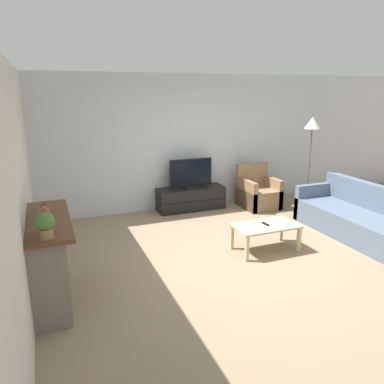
% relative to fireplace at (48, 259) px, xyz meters
% --- Properties ---
extents(ground_plane, '(24.00, 24.00, 0.00)m').
position_rel_fireplace_xyz_m(ground_plane, '(2.65, 0.22, -0.51)').
color(ground_plane, '#89755B').
extents(wall_back, '(12.00, 0.06, 2.70)m').
position_rel_fireplace_xyz_m(wall_back, '(2.65, 2.86, 0.84)').
color(wall_back, silver).
rests_on(wall_back, ground).
extents(wall_left, '(0.06, 12.00, 2.70)m').
position_rel_fireplace_xyz_m(wall_left, '(-0.22, 0.22, 0.84)').
color(wall_left, beige).
rests_on(wall_left, ground).
extents(fireplace, '(0.50, 1.46, 1.00)m').
position_rel_fireplace_xyz_m(fireplace, '(0.00, 0.00, 0.00)').
color(fireplace, slate).
rests_on(fireplace, ground).
extents(mantel_vase_left, '(0.10, 0.10, 0.27)m').
position_rel_fireplace_xyz_m(mantel_vase_left, '(0.02, -0.44, 0.62)').
color(mantel_vase_left, '#994C3D').
rests_on(mantel_vase_left, fireplace).
extents(mantel_vase_centre_left, '(0.10, 0.10, 0.19)m').
position_rel_fireplace_xyz_m(mantel_vase_centre_left, '(0.02, -0.11, 0.58)').
color(mantel_vase_centre_left, '#512D23').
rests_on(mantel_vase_centre_left, fireplace).
extents(mantel_clock, '(0.08, 0.11, 0.15)m').
position_rel_fireplace_xyz_m(mantel_clock, '(0.02, 0.15, 0.57)').
color(mantel_clock, brown).
rests_on(mantel_clock, fireplace).
extents(potted_plant, '(0.18, 0.18, 0.27)m').
position_rel_fireplace_xyz_m(potted_plant, '(0.02, -0.62, 0.64)').
color(potted_plant, '#936B4C').
rests_on(potted_plant, fireplace).
extents(tv_stand, '(1.38, 0.46, 0.46)m').
position_rel_fireplace_xyz_m(tv_stand, '(2.78, 2.56, -0.28)').
color(tv_stand, black).
rests_on(tv_stand, ground).
extents(tv, '(0.90, 0.18, 0.59)m').
position_rel_fireplace_xyz_m(tv, '(2.78, 2.56, 0.23)').
color(tv, black).
rests_on(tv, tv_stand).
extents(armchair, '(0.70, 0.76, 0.88)m').
position_rel_fireplace_xyz_m(armchair, '(4.15, 2.23, -0.22)').
color(armchair, '#937051').
rests_on(armchair, ground).
extents(coffee_table, '(0.98, 0.54, 0.41)m').
position_rel_fireplace_xyz_m(coffee_table, '(3.09, 0.26, -0.15)').
color(coffee_table, '#CCB289').
rests_on(coffee_table, ground).
extents(remote, '(0.05, 0.15, 0.02)m').
position_rel_fireplace_xyz_m(remote, '(3.09, 0.27, -0.09)').
color(remote, black).
rests_on(remote, coffee_table).
extents(couch, '(0.87, 2.32, 0.86)m').
position_rel_fireplace_xyz_m(couch, '(4.87, 0.14, -0.23)').
color(couch, slate).
rests_on(couch, ground).
extents(floor_lamp, '(0.30, 0.30, 1.89)m').
position_rel_fireplace_xyz_m(floor_lamp, '(4.87, 1.55, 1.11)').
color(floor_lamp, black).
rests_on(floor_lamp, ground).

